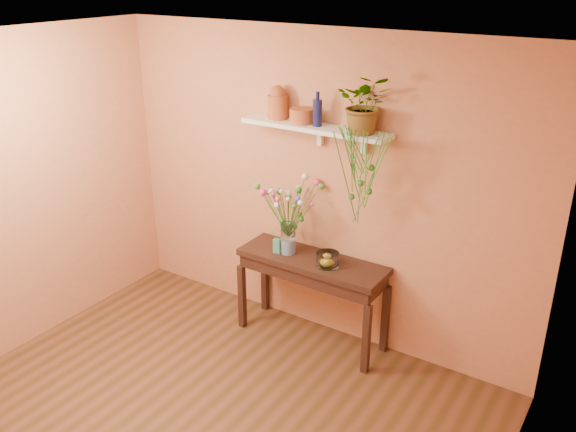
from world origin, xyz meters
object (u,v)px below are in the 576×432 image
(sideboard, at_px, (312,270))
(blue_bottle, at_px, (317,112))
(glass_vase, at_px, (288,241))
(glass_bowl, at_px, (328,260))
(spider_plant, at_px, (366,104))
(bouquet, at_px, (289,199))
(terracotta_jug, at_px, (278,103))

(sideboard, height_order, blue_bottle, blue_bottle)
(glass_vase, distance_m, glass_bowl, 0.42)
(spider_plant, bearing_deg, glass_bowl, -143.45)
(spider_plant, height_order, glass_bowl, spider_plant)
(spider_plant, bearing_deg, bouquet, -170.14)
(glass_vase, bearing_deg, blue_bottle, 31.11)
(sideboard, height_order, glass_bowl, glass_bowl)
(blue_bottle, distance_m, glass_vase, 1.15)
(terracotta_jug, relative_size, bouquet, 0.50)
(sideboard, distance_m, spider_plant, 1.53)
(terracotta_jug, distance_m, spider_plant, 0.82)
(sideboard, bearing_deg, blue_bottle, 109.05)
(sideboard, relative_size, spider_plant, 2.91)
(blue_bottle, relative_size, glass_bowl, 1.41)
(terracotta_jug, distance_m, blue_bottle, 0.40)
(bouquet, bearing_deg, blue_bottle, 27.68)
(sideboard, distance_m, terracotta_jug, 1.46)
(terracotta_jug, height_order, glass_vase, terracotta_jug)
(bouquet, relative_size, glass_bowl, 2.88)
(spider_plant, distance_m, glass_vase, 1.39)
(sideboard, xyz_separation_m, glass_vase, (-0.23, -0.02, 0.23))
(sideboard, bearing_deg, spider_plant, 15.39)
(terracotta_jug, distance_m, glass_vase, 1.18)
(sideboard, xyz_separation_m, spider_plant, (0.38, 0.10, 1.48))
(glass_vase, xyz_separation_m, glass_bowl, (0.41, -0.03, -0.06))
(sideboard, relative_size, terracotta_jug, 4.73)
(blue_bottle, distance_m, spider_plant, 0.43)
(glass_bowl, bearing_deg, glass_vase, 175.98)
(sideboard, xyz_separation_m, blue_bottle, (-0.04, 0.10, 1.36))
(blue_bottle, relative_size, glass_vase, 1.00)
(blue_bottle, bearing_deg, terracotta_jug, 175.80)
(blue_bottle, xyz_separation_m, glass_bowl, (0.21, -0.15, -1.19))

